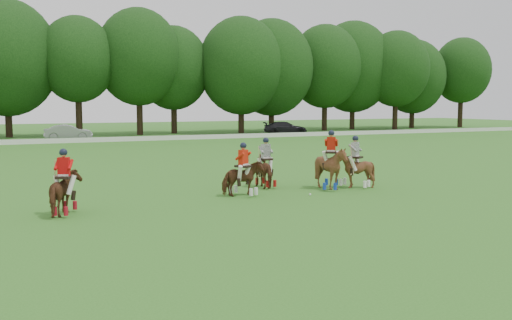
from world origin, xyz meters
name	(u,v)px	position (x,y,z in m)	size (l,w,h in m)	color
ground	(293,216)	(0.00, 0.00, 0.00)	(180.00, 180.00, 0.00)	#306B1E
tree_line	(80,60)	(0.26, 48.05, 8.23)	(117.98, 14.32, 14.75)	black
boundary_rail	(95,140)	(0.00, 38.00, 0.22)	(120.00, 0.10, 0.44)	white
car_mid	(68,132)	(-1.86, 42.50, 0.75)	(1.58, 4.54, 1.50)	gray
car_right	(285,128)	(22.23, 42.50, 0.73)	(2.05, 5.03, 1.46)	black
polo_red_a	(65,191)	(-6.64, 3.27, 0.77)	(1.36, 1.86, 2.16)	#472413
polo_red_b	(243,178)	(0.12, 4.25, 0.73)	(1.74, 1.66, 2.10)	#472413
polo_red_c	(331,168)	(4.18, 4.32, 0.92)	(2.14, 2.18, 2.49)	#472413
polo_stripe_a	(266,170)	(1.95, 5.99, 0.76)	(1.04, 1.68, 2.14)	#472413
polo_stripe_b	(355,169)	(5.31, 4.20, 0.80)	(1.76, 1.81, 2.24)	#472413
polo_ball	(310,195)	(2.54, 3.22, 0.04)	(0.09, 0.09, 0.09)	white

